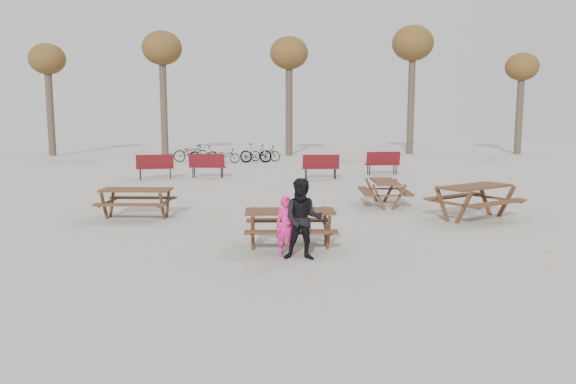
{
  "coord_description": "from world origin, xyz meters",
  "views": [
    {
      "loc": [
        -0.48,
        -11.12,
        2.73
      ],
      "look_at": [
        0.0,
        1.0,
        1.0
      ],
      "focal_mm": 35.0,
      "sensor_mm": 36.0,
      "label": 1
    }
  ],
  "objects_px": {
    "main_picnic_table": "(290,219)",
    "soda_bottle": "(282,207)",
    "child": "(286,227)",
    "picnic_table_north": "(137,203)",
    "picnic_table_east": "(475,202)",
    "food_tray": "(298,210)",
    "adult": "(303,219)",
    "picnic_table_far": "(385,193)"
  },
  "relations": [
    {
      "from": "soda_bottle",
      "to": "picnic_table_far",
      "type": "distance_m",
      "value": 6.08
    },
    {
      "from": "main_picnic_table",
      "to": "food_tray",
      "type": "bearing_deg",
      "value": -27.89
    },
    {
      "from": "adult",
      "to": "food_tray",
      "type": "bearing_deg",
      "value": 99.33
    },
    {
      "from": "food_tray",
      "to": "adult",
      "type": "height_order",
      "value": "adult"
    },
    {
      "from": "soda_bottle",
      "to": "adult",
      "type": "relative_size",
      "value": 0.11
    },
    {
      "from": "child",
      "to": "picnic_table_east",
      "type": "bearing_deg",
      "value": 32.09
    },
    {
      "from": "child",
      "to": "picnic_table_east",
      "type": "relative_size",
      "value": 0.57
    },
    {
      "from": "food_tray",
      "to": "picnic_table_east",
      "type": "relative_size",
      "value": 0.09
    },
    {
      "from": "food_tray",
      "to": "soda_bottle",
      "type": "distance_m",
      "value": 0.32
    },
    {
      "from": "soda_bottle",
      "to": "picnic_table_east",
      "type": "distance_m",
      "value": 5.87
    },
    {
      "from": "main_picnic_table",
      "to": "picnic_table_north",
      "type": "distance_m",
      "value": 5.11
    },
    {
      "from": "main_picnic_table",
      "to": "picnic_table_north",
      "type": "bearing_deg",
      "value": 138.74
    },
    {
      "from": "picnic_table_far",
      "to": "food_tray",
      "type": "bearing_deg",
      "value": 153.51
    },
    {
      "from": "soda_bottle",
      "to": "child",
      "type": "relative_size",
      "value": 0.15
    },
    {
      "from": "soda_bottle",
      "to": "adult",
      "type": "xyz_separation_m",
      "value": [
        0.36,
        -0.85,
        -0.08
      ]
    },
    {
      "from": "soda_bottle",
      "to": "child",
      "type": "height_order",
      "value": "child"
    },
    {
      "from": "child",
      "to": "adult",
      "type": "xyz_separation_m",
      "value": [
        0.3,
        -0.22,
        0.18
      ]
    },
    {
      "from": "adult",
      "to": "picnic_table_east",
      "type": "bearing_deg",
      "value": 46.29
    },
    {
      "from": "food_tray",
      "to": "picnic_table_east",
      "type": "xyz_separation_m",
      "value": [
        4.71,
        2.99,
        -0.36
      ]
    },
    {
      "from": "soda_bottle",
      "to": "picnic_table_north",
      "type": "bearing_deg",
      "value": 136.9
    },
    {
      "from": "picnic_table_north",
      "to": "main_picnic_table",
      "type": "bearing_deg",
      "value": -37.13
    },
    {
      "from": "picnic_table_north",
      "to": "picnic_table_far",
      "type": "height_order",
      "value": "picnic_table_north"
    },
    {
      "from": "main_picnic_table",
      "to": "picnic_table_far",
      "type": "distance_m",
      "value": 5.92
    },
    {
      "from": "picnic_table_north",
      "to": "soda_bottle",
      "type": "bearing_deg",
      "value": -38.97
    },
    {
      "from": "food_tray",
      "to": "picnic_table_far",
      "type": "xyz_separation_m",
      "value": [
        2.85,
        5.18,
        -0.42
      ]
    },
    {
      "from": "picnic_table_east",
      "to": "picnic_table_far",
      "type": "bearing_deg",
      "value": 98.81
    },
    {
      "from": "food_tray",
      "to": "child",
      "type": "relative_size",
      "value": 0.15
    },
    {
      "from": "child",
      "to": "picnic_table_east",
      "type": "height_order",
      "value": "child"
    },
    {
      "from": "picnic_table_east",
      "to": "picnic_table_far",
      "type": "height_order",
      "value": "picnic_table_east"
    },
    {
      "from": "food_tray",
      "to": "picnic_table_north",
      "type": "bearing_deg",
      "value": 139.21
    },
    {
      "from": "main_picnic_table",
      "to": "picnic_table_east",
      "type": "bearing_deg",
      "value": 30.74
    },
    {
      "from": "main_picnic_table",
      "to": "picnic_table_east",
      "type": "height_order",
      "value": "picnic_table_east"
    },
    {
      "from": "child",
      "to": "adult",
      "type": "height_order",
      "value": "adult"
    },
    {
      "from": "soda_bottle",
      "to": "picnic_table_north",
      "type": "height_order",
      "value": "soda_bottle"
    },
    {
      "from": "main_picnic_table",
      "to": "soda_bottle",
      "type": "relative_size",
      "value": 10.59
    },
    {
      "from": "main_picnic_table",
      "to": "soda_bottle",
      "type": "height_order",
      "value": "soda_bottle"
    },
    {
      "from": "child",
      "to": "picnic_table_north",
      "type": "height_order",
      "value": "child"
    },
    {
      "from": "soda_bottle",
      "to": "child",
      "type": "xyz_separation_m",
      "value": [
        0.06,
        -0.63,
        -0.27
      ]
    },
    {
      "from": "food_tray",
      "to": "child",
      "type": "height_order",
      "value": "child"
    },
    {
      "from": "child",
      "to": "picnic_table_far",
      "type": "distance_m",
      "value": 6.59
    },
    {
      "from": "food_tray",
      "to": "adult",
      "type": "bearing_deg",
      "value": -87.6
    },
    {
      "from": "main_picnic_table",
      "to": "picnic_table_north",
      "type": "xyz_separation_m",
      "value": [
        -3.84,
        3.37,
        -0.2
      ]
    }
  ]
}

